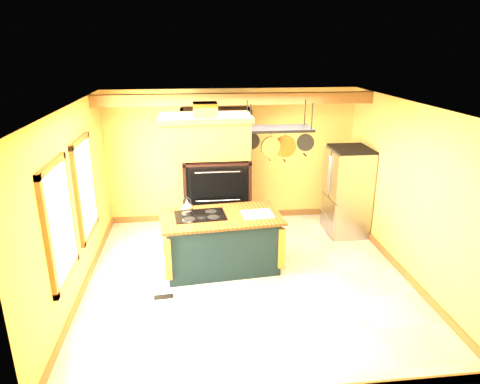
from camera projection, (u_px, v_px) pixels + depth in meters
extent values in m
plane|color=beige|center=(247.00, 277.00, 6.78)|extent=(5.00, 5.00, 0.00)
plane|color=white|center=(248.00, 106.00, 5.90)|extent=(5.00, 5.00, 0.00)
cube|color=gold|center=(232.00, 156.00, 8.69)|extent=(5.00, 0.02, 2.70)
cube|color=gold|center=(283.00, 287.00, 4.00)|extent=(5.00, 0.02, 2.70)
cube|color=gold|center=(74.00, 204.00, 6.08)|extent=(0.02, 5.00, 2.70)
cube|color=gold|center=(408.00, 191.00, 6.61)|extent=(0.02, 5.00, 2.70)
cube|color=olive|center=(236.00, 99.00, 7.54)|extent=(5.00, 0.15, 0.20)
cube|color=olive|center=(60.00, 223.00, 5.31)|extent=(0.06, 1.06, 1.56)
cube|color=white|center=(62.00, 223.00, 5.31)|extent=(0.02, 0.85, 1.34)
cube|color=olive|center=(85.00, 188.00, 6.63)|extent=(0.06, 1.06, 1.56)
cube|color=white|center=(87.00, 188.00, 6.63)|extent=(0.02, 0.85, 1.34)
cube|color=#13282C|center=(221.00, 243.00, 6.97)|extent=(1.84, 1.11, 0.88)
cube|color=brown|center=(221.00, 217.00, 6.82)|extent=(2.00, 1.23, 0.04)
cube|color=black|center=(200.00, 215.00, 6.80)|extent=(0.84, 0.62, 0.01)
ellipsoid|color=silver|center=(187.00, 207.00, 6.84)|extent=(0.20, 0.20, 0.16)
cube|color=white|center=(257.00, 214.00, 6.84)|extent=(0.51, 0.41, 0.02)
cube|color=#B1722C|center=(206.00, 139.00, 6.38)|extent=(1.28, 0.69, 0.54)
cube|color=olive|center=(205.00, 118.00, 6.28)|extent=(1.35, 0.77, 0.08)
cube|color=#B1722C|center=(205.00, 112.00, 6.25)|extent=(0.35, 0.35, 0.26)
cube|color=black|center=(279.00, 129.00, 6.46)|extent=(1.01, 0.50, 0.04)
cylinder|color=black|center=(251.00, 118.00, 6.16)|extent=(0.02, 0.02, 0.41)
cylinder|color=black|center=(305.00, 113.00, 6.63)|extent=(0.02, 0.02, 0.41)
cylinder|color=black|center=(251.00, 141.00, 6.58)|extent=(0.26, 0.03, 0.26)
cylinder|color=silver|center=(271.00, 147.00, 6.43)|extent=(0.30, 0.04, 0.30)
cylinder|color=#AA532A|center=(285.00, 146.00, 6.67)|extent=(0.34, 0.03, 0.34)
cylinder|color=black|center=(306.00, 143.00, 6.48)|extent=(0.26, 0.04, 0.26)
cube|color=#9B9FA4|center=(348.00, 192.00, 8.18)|extent=(0.69, 0.84, 1.65)
cube|color=#9B9FA4|center=(334.00, 178.00, 7.82)|extent=(0.03, 0.41, 0.89)
cube|color=#9B9FA4|center=(327.00, 171.00, 8.22)|extent=(0.03, 0.41, 0.89)
cube|color=#9B9FA4|center=(328.00, 214.00, 8.29)|extent=(0.03, 0.81, 0.69)
cube|color=black|center=(344.00, 230.00, 8.44)|extent=(0.65, 0.80, 0.06)
cube|color=black|center=(216.00, 166.00, 8.67)|extent=(1.33, 0.06, 2.35)
cube|color=black|center=(184.00, 170.00, 8.36)|extent=(0.06, 0.56, 2.35)
cube|color=black|center=(248.00, 168.00, 8.50)|extent=(0.06, 0.56, 2.35)
cube|color=black|center=(216.00, 162.00, 8.38)|extent=(1.33, 0.56, 0.05)
cube|color=black|center=(217.00, 192.00, 8.62)|extent=(1.21, 0.46, 1.27)
cube|color=black|center=(218.00, 184.00, 8.21)|extent=(1.04, 0.04, 0.56)
cube|color=black|center=(218.00, 211.00, 8.40)|extent=(1.04, 0.04, 0.51)
cube|color=black|center=(216.00, 149.00, 8.30)|extent=(1.21, 0.50, 0.02)
cube|color=black|center=(216.00, 135.00, 8.21)|extent=(1.21, 0.50, 0.02)
cube|color=black|center=(216.00, 121.00, 8.12)|extent=(1.21, 0.50, 0.03)
cylinder|color=white|center=(199.00, 147.00, 8.20)|extent=(0.22, 0.22, 0.07)
cylinder|color=#436EBD|center=(235.00, 130.00, 8.17)|extent=(0.10, 0.10, 0.17)
cube|color=black|center=(164.00, 297.00, 6.25)|extent=(0.29, 0.14, 0.01)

